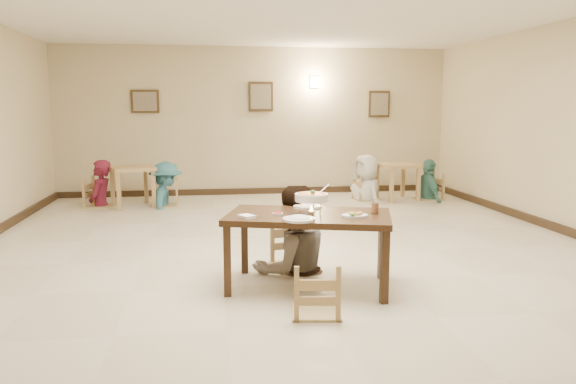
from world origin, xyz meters
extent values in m
plane|color=beige|center=(0.00, 0.00, 0.00)|extent=(10.00, 10.00, 0.00)
plane|color=beige|center=(0.00, 5.00, 1.50)|extent=(10.00, 0.00, 10.00)
plane|color=beige|center=(0.00, -5.00, 1.50)|extent=(10.00, 0.00, 10.00)
cube|color=black|center=(0.00, 4.97, 0.06)|extent=(8.00, 0.06, 0.12)
cube|color=#392916|center=(-2.20, 4.96, 1.90)|extent=(0.55, 0.03, 0.45)
cube|color=gray|center=(-2.20, 4.94, 1.90)|extent=(0.45, 0.01, 0.37)
cube|color=#392916|center=(0.10, 4.96, 2.00)|extent=(0.50, 0.03, 0.60)
cube|color=gray|center=(0.10, 4.94, 2.00)|extent=(0.41, 0.01, 0.49)
cube|color=#392916|center=(2.60, 4.96, 1.85)|extent=(0.45, 0.03, 0.55)
cube|color=gray|center=(2.60, 4.94, 1.85)|extent=(0.37, 0.01, 0.45)
cube|color=#FFD88C|center=(1.20, 4.96, 2.30)|extent=(0.16, 0.05, 0.22)
cube|color=#392213|center=(-0.04, -1.23, 0.71)|extent=(1.77, 1.29, 0.06)
cube|color=#392213|center=(-0.85, -1.40, 0.34)|extent=(0.07, 0.07, 0.68)
cube|color=#392213|center=(0.56, -1.80, 0.34)|extent=(0.07, 0.07, 0.68)
cube|color=#392213|center=(-0.64, -0.66, 0.34)|extent=(0.07, 0.07, 0.68)
cube|color=#392213|center=(0.77, -1.06, 0.34)|extent=(0.07, 0.07, 0.68)
cube|color=tan|center=(-0.07, -0.53, 0.45)|extent=(0.46, 0.46, 0.05)
cube|color=tan|center=(-0.11, -1.97, 0.41)|extent=(0.42, 0.42, 0.05)
imported|color=gray|center=(-0.10, -0.60, 0.94)|extent=(1.07, 0.94, 1.88)
torus|color=silver|center=(-0.02, -1.28, 0.88)|extent=(0.25, 0.25, 0.01)
cylinder|color=silver|center=(-0.02, -1.28, 0.76)|extent=(0.07, 0.07, 0.04)
cone|color=#FFA526|center=(-0.02, -1.28, 0.81)|extent=(0.04, 0.04, 0.06)
cylinder|color=white|center=(-0.02, -1.28, 0.91)|extent=(0.32, 0.32, 0.07)
cylinder|color=#C05018|center=(-0.02, -1.28, 0.95)|extent=(0.28, 0.28, 0.02)
sphere|color=#2D7223|center=(-0.01, -1.29, 0.97)|extent=(0.05, 0.05, 0.05)
cylinder|color=silver|center=(0.10, -1.21, 0.98)|extent=(0.15, 0.09, 0.10)
cylinder|color=silver|center=(0.08, -1.22, 0.81)|extent=(0.01, 0.01, 0.15)
cylinder|color=silver|center=(-0.12, -1.22, 0.81)|extent=(0.01, 0.01, 0.15)
cylinder|color=silver|center=(-0.02, -1.39, 0.81)|extent=(0.01, 0.01, 0.15)
cylinder|color=white|center=(0.01, -0.89, 0.75)|extent=(0.30, 0.30, 0.02)
ellipsoid|color=white|center=(0.01, -0.89, 0.76)|extent=(0.20, 0.17, 0.07)
cylinder|color=white|center=(-0.19, -1.54, 0.75)|extent=(0.30, 0.30, 0.02)
ellipsoid|color=white|center=(-0.19, -1.54, 0.76)|extent=(0.20, 0.17, 0.07)
cylinder|color=white|center=(0.37, -1.44, 0.75)|extent=(0.25, 0.25, 0.02)
sphere|color=#2D7223|center=(0.33, -1.51, 0.78)|extent=(0.04, 0.04, 0.04)
cylinder|color=white|center=(-0.35, -1.22, 0.75)|extent=(0.10, 0.10, 0.02)
cylinder|color=#A90911|center=(-0.35, -1.22, 0.76)|extent=(0.08, 0.08, 0.01)
cube|color=white|center=(-0.66, -1.35, 0.76)|extent=(0.18, 0.19, 0.03)
cube|color=silver|center=(-0.61, -1.27, 0.75)|extent=(0.09, 0.15, 0.01)
cube|color=silver|center=(-0.58, -1.27, 0.75)|extent=(0.09, 0.15, 0.01)
cylinder|color=white|center=(0.61, -1.31, 0.81)|extent=(0.07, 0.07, 0.14)
cylinder|color=#D06629|center=(0.61, -1.31, 0.80)|extent=(0.06, 0.06, 0.10)
cube|color=tan|center=(-2.35, 3.77, 0.70)|extent=(0.92, 0.92, 0.06)
cube|color=tan|center=(-2.54, 3.39, 0.33)|extent=(0.07, 0.07, 0.67)
cube|color=tan|center=(-1.96, 3.58, 0.33)|extent=(0.07, 0.07, 0.67)
cube|color=tan|center=(-2.73, 3.97, 0.33)|extent=(0.07, 0.07, 0.67)
cube|color=tan|center=(-2.16, 4.16, 0.33)|extent=(0.07, 0.07, 0.67)
cube|color=tan|center=(2.65, 3.84, 0.67)|extent=(0.81, 0.81, 0.06)
cube|color=tan|center=(2.41, 3.50, 0.32)|extent=(0.07, 0.07, 0.64)
cube|color=tan|center=(2.98, 3.60, 0.32)|extent=(0.07, 0.07, 0.64)
cube|color=tan|center=(2.31, 4.07, 0.32)|extent=(0.07, 0.07, 0.64)
cube|color=tan|center=(2.88, 4.17, 0.32)|extent=(0.07, 0.07, 0.64)
cube|color=tan|center=(-2.93, 3.84, 0.47)|extent=(0.48, 0.48, 0.05)
cube|color=tan|center=(-1.76, 3.76, 0.41)|extent=(0.42, 0.42, 0.05)
cube|color=tan|center=(2.04, 3.91, 0.41)|extent=(0.42, 0.42, 0.05)
cube|color=tan|center=(3.25, 3.76, 0.46)|extent=(0.47, 0.47, 0.05)
imported|color=maroon|center=(-2.93, 3.84, 0.85)|extent=(0.52, 0.69, 1.70)
imported|color=teal|center=(-1.76, 3.76, 0.81)|extent=(0.65, 1.08, 1.62)
imported|color=silver|center=(2.04, 3.91, 0.89)|extent=(0.78, 0.99, 1.77)
imported|color=teal|center=(3.25, 3.76, 0.79)|extent=(0.47, 0.96, 1.59)
camera|label=1|loc=(-1.03, -6.55, 1.77)|focal=35.00mm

